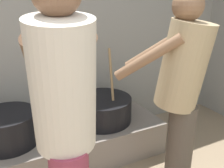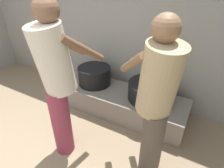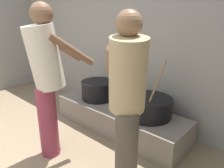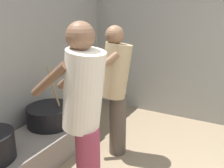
% 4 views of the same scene
% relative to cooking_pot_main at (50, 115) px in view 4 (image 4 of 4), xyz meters
% --- Properties ---
extents(hearth_ledge, '(1.90, 0.60, 0.33)m').
position_rel_cooking_pot_main_xyz_m(hearth_ledge, '(-0.43, -0.05, -0.28)').
color(hearth_ledge, slate).
rests_on(hearth_ledge, ground_plane).
extents(cooking_pot_main, '(0.57, 0.57, 0.69)m').
position_rel_cooking_pot_main_xyz_m(cooking_pot_main, '(0.00, 0.00, 0.00)').
color(cooking_pot_main, black).
rests_on(cooking_pot_main, hearth_ledge).
extents(cook_in_cream_shirt, '(0.45, 0.72, 1.61)m').
position_rel_cooking_pot_main_xyz_m(cook_in_cream_shirt, '(-0.62, -0.95, 0.48)').
color(cook_in_cream_shirt, '#8C3347').
rests_on(cook_in_cream_shirt, ground_plane).
extents(cook_in_tan_shirt, '(0.68, 0.68, 1.53)m').
position_rel_cooking_pot_main_xyz_m(cook_in_tan_shirt, '(0.27, -0.76, 0.43)').
color(cook_in_tan_shirt, '#4C4238').
rests_on(cook_in_tan_shirt, ground_plane).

